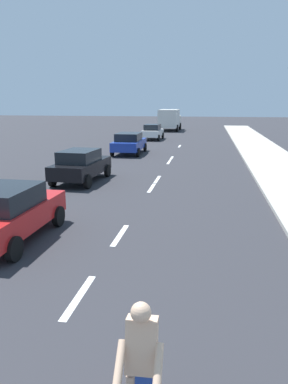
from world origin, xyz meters
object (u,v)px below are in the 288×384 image
parked_car_red (9,212)px  parked_car_white (153,132)px  delivery_truck (170,119)px  parked_car_blue (129,143)px  parked_car_black (81,165)px

parked_car_red → parked_car_white: (-0.22, 28.76, -0.00)m
parked_car_red → delivery_truck: delivery_truck is taller
parked_car_red → parked_car_white: 28.76m
parked_car_white → delivery_truck: 12.46m
parked_car_white → parked_car_blue: bearing=-89.2°
parked_car_red → parked_car_black: bearing=95.5°
parked_car_black → parked_car_white: same height
parked_car_white → parked_car_black: bearing=-89.4°
parked_car_black → parked_car_white: 20.85m
parked_car_black → parked_car_blue: same height
parked_car_red → parked_car_black: size_ratio=0.95×
parked_car_blue → delivery_truck: (0.62, 23.19, 0.66)m
parked_car_black → delivery_truck: delivery_truck is taller
parked_car_red → delivery_truck: size_ratio=0.64×
delivery_truck → parked_car_black: bearing=-90.1°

